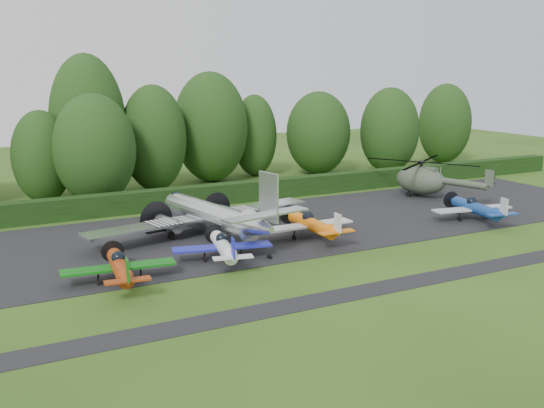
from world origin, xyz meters
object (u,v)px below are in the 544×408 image
light_plane_red (120,267)px  sign_board (449,171)px  transport_plane (211,216)px  light_plane_white (223,246)px  light_plane_blue (476,208)px  light_plane_orange (312,224)px  helicopter (421,178)px

light_plane_red → sign_board: 47.88m
transport_plane → light_plane_white: size_ratio=2.74×
light_plane_red → light_plane_blue: size_ratio=0.95×
light_plane_white → light_plane_blue: size_ratio=0.94×
light_plane_blue → light_plane_red: bearing=174.2°
transport_plane → light_plane_white: transport_plane is taller
light_plane_red → light_plane_blue: 32.03m
light_plane_orange → helicopter: bearing=25.4°
light_plane_red → light_plane_orange: (16.03, 3.50, 0.08)m
light_plane_white → light_plane_orange: light_plane_orange is taller
transport_plane → light_plane_orange: 8.05m
light_plane_orange → sign_board: bearing=28.0°
light_plane_orange → light_plane_blue: bearing=-5.7°
light_plane_orange → helicopter: size_ratio=0.57×
transport_plane → light_plane_red: (-9.10, -7.56, -0.67)m
transport_plane → light_plane_blue: bearing=-2.2°
light_plane_red → sign_board: bearing=17.2°
helicopter → light_plane_blue: bearing=-86.4°
transport_plane → sign_board: transport_plane is taller
transport_plane → light_plane_red: size_ratio=2.70×
helicopter → sign_board: bearing=50.6°
light_plane_red → light_plane_orange: size_ratio=0.94×
light_plane_orange → light_plane_blue: light_plane_orange is taller
transport_plane → light_plane_white: (-1.59, -6.32, -0.68)m
helicopter → sign_board: (9.55, 6.14, -0.84)m
light_plane_red → transport_plane: bearing=34.3°
light_plane_red → helicopter: (34.62, 12.32, 0.92)m
transport_plane → helicopter: bearing=22.2°
helicopter → sign_board: 11.39m
light_plane_orange → light_plane_blue: size_ratio=1.01×
light_plane_orange → sign_board: 31.88m
transport_plane → sign_board: size_ratio=6.33×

